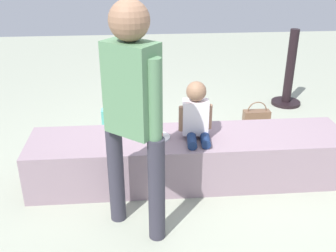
% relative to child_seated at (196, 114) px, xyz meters
% --- Properties ---
extents(ground_plane, '(12.00, 12.00, 0.00)m').
position_rel_child_seated_xyz_m(ground_plane, '(-0.05, 0.03, -0.63)').
color(ground_plane, '#9BA18E').
extents(concrete_ledge, '(2.68, 0.59, 0.41)m').
position_rel_child_seated_xyz_m(concrete_ledge, '(-0.05, 0.03, -0.42)').
color(concrete_ledge, gray).
rests_on(concrete_ledge, ground_plane).
extents(child_seated, '(0.28, 0.32, 0.48)m').
position_rel_child_seated_xyz_m(child_seated, '(0.00, 0.00, 0.00)').
color(child_seated, navy).
rests_on(child_seated, concrete_ledge).
extents(adult_standing, '(0.39, 0.36, 1.61)m').
position_rel_child_seated_xyz_m(adult_standing, '(-0.50, -0.58, 0.34)').
color(adult_standing, '#32303C').
rests_on(adult_standing, ground_plane).
extents(cake_plate, '(0.22, 0.22, 0.07)m').
position_rel_child_seated_xyz_m(cake_plate, '(-0.32, 0.03, -0.19)').
color(cake_plate, white).
rests_on(cake_plate, concrete_ledge).
extents(gift_bag, '(0.20, 0.11, 0.32)m').
position_rel_child_seated_xyz_m(gift_bag, '(-0.75, 1.01, -0.48)').
color(gift_bag, '#59C6B2').
rests_on(gift_bag, ground_plane).
extents(railing_post, '(0.36, 0.36, 0.95)m').
position_rel_child_seated_xyz_m(railing_post, '(1.43, 1.68, -0.28)').
color(railing_post, black).
rests_on(railing_post, ground_plane).
extents(water_bottle_near_gift, '(0.07, 0.07, 0.19)m').
position_rel_child_seated_xyz_m(water_bottle_near_gift, '(-1.08, 0.48, -0.54)').
color(water_bottle_near_gift, silver).
rests_on(water_bottle_near_gift, ground_plane).
extents(party_cup_red, '(0.08, 0.08, 0.11)m').
position_rel_child_seated_xyz_m(party_cup_red, '(-0.15, 0.48, -0.57)').
color(party_cup_red, red).
rests_on(party_cup_red, ground_plane).
extents(handbag_black_leather, '(0.28, 0.15, 0.28)m').
position_rel_child_seated_xyz_m(handbag_black_leather, '(-0.41, 0.51, -0.53)').
color(handbag_black_leather, black).
rests_on(handbag_black_leather, ground_plane).
extents(handbag_brown_canvas, '(0.29, 0.11, 0.31)m').
position_rel_child_seated_xyz_m(handbag_brown_canvas, '(0.84, 1.03, -0.52)').
color(handbag_brown_canvas, brown).
rests_on(handbag_brown_canvas, ground_plane).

